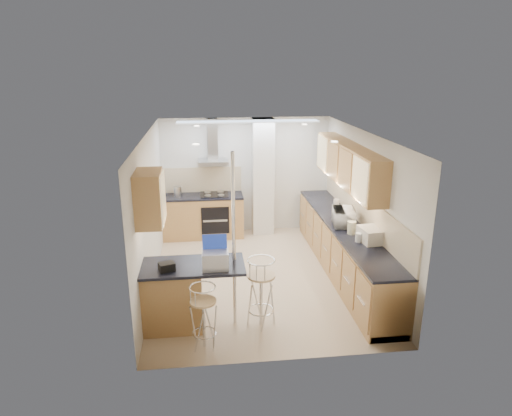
{
  "coord_description": "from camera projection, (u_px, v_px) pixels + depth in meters",
  "views": [
    {
      "loc": [
        -0.9,
        -7.23,
        3.57
      ],
      "look_at": [
        -0.03,
        0.2,
        1.2
      ],
      "focal_mm": 32.0,
      "sensor_mm": 36.0,
      "label": 1
    }
  ],
  "objects": [
    {
      "name": "jar_b",
      "position": [
        336.0,
        203.0,
        8.85
      ],
      "size": [
        0.13,
        0.13,
        0.15
      ],
      "primitive_type": "cylinder",
      "rotation": [
        0.0,
        0.0,
        -0.24
      ],
      "color": "beige",
      "rests_on": "right_counter"
    },
    {
      "name": "bar_stool_near",
      "position": [
        204.0,
        317.0,
        5.9
      ],
      "size": [
        0.46,
        0.46,
        0.89
      ],
      "primitive_type": null,
      "rotation": [
        0.0,
        0.0,
        0.35
      ],
      "color": "tan",
      "rests_on": "ground"
    },
    {
      "name": "bag",
      "position": [
        167.0,
        267.0,
        6.05
      ],
      "size": [
        0.24,
        0.21,
        0.11
      ],
      "primitive_type": "cube",
      "rotation": [
        0.0,
        0.0,
        0.35
      ],
      "color": "black",
      "rests_on": "peninsula"
    },
    {
      "name": "jar_c",
      "position": [
        352.0,
        228.0,
        7.42
      ],
      "size": [
        0.14,
        0.14,
        0.21
      ],
      "primitive_type": "cylinder",
      "rotation": [
        0.0,
        0.0,
        0.0
      ],
      "color": "beige",
      "rests_on": "right_counter"
    },
    {
      "name": "peninsula",
      "position": [
        192.0,
        295.0,
        6.38
      ],
      "size": [
        1.47,
        0.72,
        0.94
      ],
      "color": "#B17846",
      "rests_on": "ground"
    },
    {
      "name": "bar_stool_end",
      "position": [
        261.0,
        292.0,
        6.4
      ],
      "size": [
        0.56,
        0.56,
        1.02
      ],
      "primitive_type": null,
      "rotation": [
        0.0,
        0.0,
        1.1
      ],
      "color": "tan",
      "rests_on": "ground"
    },
    {
      "name": "laptop",
      "position": [
        215.0,
        260.0,
        6.1
      ],
      "size": [
        0.35,
        0.26,
        0.24
      ],
      "primitive_type": "cube",
      "rotation": [
        0.0,
        0.0,
        -0.01
      ],
      "color": "#ACADB4",
      "rests_on": "peninsula"
    },
    {
      "name": "jar_a",
      "position": [
        341.0,
        212.0,
        8.25
      ],
      "size": [
        0.15,
        0.15,
        0.18
      ],
      "primitive_type": "cylinder",
      "rotation": [
        0.0,
        0.0,
        0.25
      ],
      "color": "beige",
      "rests_on": "right_counter"
    },
    {
      "name": "back_counter",
      "position": [
        203.0,
        216.0,
        9.76
      ],
      "size": [
        1.7,
        0.63,
        0.92
      ],
      "color": "#B17846",
      "rests_on": "ground"
    },
    {
      "name": "right_counter",
      "position": [
        343.0,
        248.0,
        8.05
      ],
      "size": [
        0.63,
        4.4,
        0.92
      ],
      "color": "#B17846",
      "rests_on": "ground"
    },
    {
      "name": "jar_d",
      "position": [
        359.0,
        237.0,
        7.09
      ],
      "size": [
        0.13,
        0.13,
        0.14
      ],
      "primitive_type": "cylinder",
      "rotation": [
        0.0,
        0.0,
        0.41
      ],
      "color": "silver",
      "rests_on": "right_counter"
    },
    {
      "name": "bread_bin",
      "position": [
        372.0,
        235.0,
        7.08
      ],
      "size": [
        0.38,
        0.46,
        0.22
      ],
      "primitive_type": "cube",
      "rotation": [
        0.0,
        0.0,
        0.11
      ],
      "color": "beige",
      "rests_on": "right_counter"
    },
    {
      "name": "kettle",
      "position": [
        178.0,
        191.0,
        9.52
      ],
      "size": [
        0.16,
        0.16,
        0.21
      ],
      "primitive_type": "cylinder",
      "color": "#A5A8AA",
      "rests_on": "back_counter"
    },
    {
      "name": "room_shell",
      "position": [
        275.0,
        186.0,
        7.95
      ],
      "size": [
        3.64,
        4.84,
        2.51
      ],
      "color": "silver",
      "rests_on": "ground"
    },
    {
      "name": "microwave",
      "position": [
        344.0,
        217.0,
        7.79
      ],
      "size": [
        0.44,
        0.58,
        0.29
      ],
      "primitive_type": "imported",
      "rotation": [
        0.0,
        0.0,
        1.4
      ],
      "color": "silver",
      "rests_on": "right_counter"
    },
    {
      "name": "ground",
      "position": [
        259.0,
        276.0,
        8.02
      ],
      "size": [
        4.8,
        4.8,
        0.0
      ],
      "primitive_type": "plane",
      "color": "#CDAF89",
      "rests_on": "ground"
    }
  ]
}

